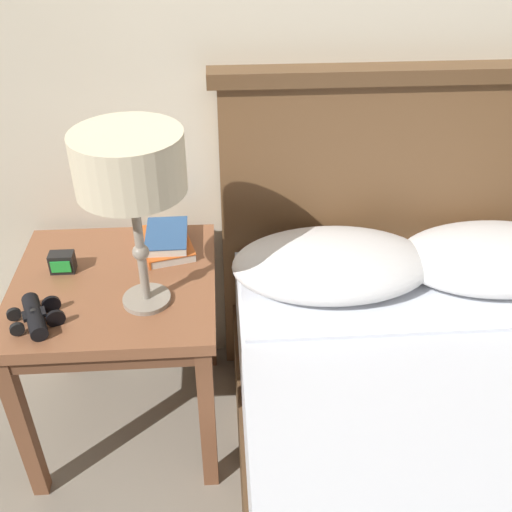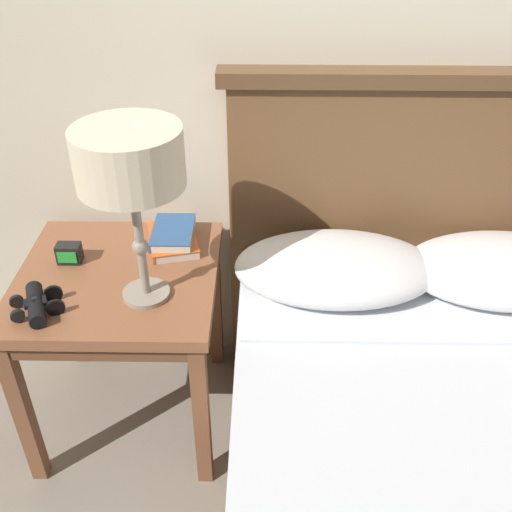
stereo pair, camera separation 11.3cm
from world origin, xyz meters
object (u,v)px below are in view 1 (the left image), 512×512
bed (463,477)px  book_stacked_on_top (166,236)px  nightstand (117,302)px  binoculars_pair (35,316)px  alarm_clock (62,262)px  book_on_nightstand (166,244)px  table_lamp (130,168)px

bed → book_stacked_on_top: bed is taller
book_stacked_on_top → bed: bearing=-41.0°
nightstand → binoculars_pair: 0.26m
alarm_clock → book_on_nightstand: bearing=19.7°
nightstand → binoculars_pair: binoculars_pair is taller
binoculars_pair → bed: bearing=-16.9°
table_lamp → binoculars_pair: (-0.28, -0.07, -0.38)m
table_lamp → book_stacked_on_top: size_ratio=2.55×
nightstand → bed: 1.05m
nightstand → alarm_clock: 0.19m
book_stacked_on_top → alarm_clock: bearing=-160.8°
table_lamp → binoculars_pair: bearing=-165.6°
book_on_nightstand → alarm_clock: alarm_clock is taller
binoculars_pair → nightstand: bearing=44.9°
nightstand → bed: (0.90, -0.50, -0.21)m
nightstand → book_on_nightstand: (0.14, 0.16, 0.09)m
table_lamp → book_on_nightstand: size_ratio=2.03×
bed → binoculars_pair: bearing=163.1°
alarm_clock → binoculars_pair: bearing=-96.1°
book_on_nightstand → binoculars_pair: (-0.32, -0.33, 0.01)m
table_lamp → book_on_nightstand: table_lamp is taller
nightstand → alarm_clock: alarm_clock is taller
bed → nightstand: bearing=151.0°
nightstand → table_lamp: size_ratio=1.20×
binoculars_pair → alarm_clock: bearing=83.9°
bed → book_on_nightstand: bed is taller
book_stacked_on_top → binoculars_pair: (-0.32, -0.33, -0.02)m
bed → alarm_clock: bearing=152.1°
nightstand → table_lamp: (0.10, -0.10, 0.48)m
table_lamp → alarm_clock: bearing=148.1°
book_on_nightstand → book_stacked_on_top: 0.03m
nightstand → book_stacked_on_top: (0.14, 0.16, 0.12)m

